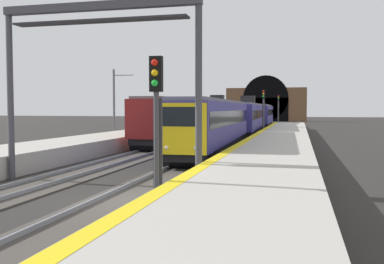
{
  "coord_description": "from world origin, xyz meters",
  "views": [
    {
      "loc": [
        -14.13,
        -5.98,
        3.23
      ],
      "look_at": [
        11.18,
        0.22,
        1.84
      ],
      "focal_mm": 41.11,
      "sensor_mm": 36.0,
      "label": 1
    }
  ],
  "objects_px": {
    "catenary_mast_near": "(114,104)",
    "train_adjacent_platform": "(202,116)",
    "railway_signal_mid": "(264,108)",
    "railway_signal_far": "(278,107)",
    "railway_signal_near": "(156,119)",
    "overhead_signal_gantry": "(99,48)",
    "train_main_approaching": "(248,117)"
  },
  "relations": [
    {
      "from": "train_adjacent_platform",
      "to": "overhead_signal_gantry",
      "type": "height_order",
      "value": "overhead_signal_gantry"
    },
    {
      "from": "train_adjacent_platform",
      "to": "railway_signal_mid",
      "type": "height_order",
      "value": "railway_signal_mid"
    },
    {
      "from": "train_main_approaching",
      "to": "overhead_signal_gantry",
      "type": "bearing_deg",
      "value": -5.15
    },
    {
      "from": "train_adjacent_platform",
      "to": "overhead_signal_gantry",
      "type": "bearing_deg",
      "value": -174.8
    },
    {
      "from": "railway_signal_mid",
      "to": "railway_signal_far",
      "type": "distance_m",
      "value": 37.71
    },
    {
      "from": "train_adjacent_platform",
      "to": "railway_signal_near",
      "type": "xyz_separation_m",
      "value": [
        -35.8,
        -6.55,
        0.55
      ]
    },
    {
      "from": "railway_signal_near",
      "to": "overhead_signal_gantry",
      "type": "bearing_deg",
      "value": -139.42
    },
    {
      "from": "railway_signal_near",
      "to": "catenary_mast_near",
      "type": "bearing_deg",
      "value": -153.93
    },
    {
      "from": "railway_signal_near",
      "to": "railway_signal_far",
      "type": "relative_size",
      "value": 0.8
    },
    {
      "from": "train_adjacent_platform",
      "to": "railway_signal_near",
      "type": "bearing_deg",
      "value": -168.79
    },
    {
      "from": "train_main_approaching",
      "to": "railway_signal_near",
      "type": "bearing_deg",
      "value": 1.36
    },
    {
      "from": "overhead_signal_gantry",
      "to": "train_adjacent_platform",
      "type": "bearing_deg",
      "value": 4.35
    },
    {
      "from": "train_adjacent_platform",
      "to": "railway_signal_mid",
      "type": "relative_size",
      "value": 6.86
    },
    {
      "from": "railway_signal_mid",
      "to": "overhead_signal_gantry",
      "type": "distance_m",
      "value": 35.39
    },
    {
      "from": "train_main_approaching",
      "to": "train_adjacent_platform",
      "type": "relative_size",
      "value": 1.67
    },
    {
      "from": "catenary_mast_near",
      "to": "train_adjacent_platform",
      "type": "bearing_deg",
      "value": -41.57
    },
    {
      "from": "railway_signal_far",
      "to": "railway_signal_near",
      "type": "bearing_deg",
      "value": 0.0
    },
    {
      "from": "train_main_approaching",
      "to": "railway_signal_near",
      "type": "xyz_separation_m",
      "value": [
        -39.77,
        -1.84,
        0.71
      ]
    },
    {
      "from": "railway_signal_near",
      "to": "railway_signal_mid",
      "type": "relative_size",
      "value": 0.87
    },
    {
      "from": "railway_signal_mid",
      "to": "catenary_mast_near",
      "type": "relative_size",
      "value": 0.77
    },
    {
      "from": "railway_signal_far",
      "to": "overhead_signal_gantry",
      "type": "height_order",
      "value": "overhead_signal_gantry"
    },
    {
      "from": "railway_signal_near",
      "to": "railway_signal_far",
      "type": "xyz_separation_m",
      "value": [
        77.66,
        0.0,
        0.67
      ]
    },
    {
      "from": "railway_signal_mid",
      "to": "overhead_signal_gantry",
      "type": "xyz_separation_m",
      "value": [
        -35.05,
        4.19,
        2.53
      ]
    },
    {
      "from": "train_main_approaching",
      "to": "train_adjacent_platform",
      "type": "bearing_deg",
      "value": -51.14
    },
    {
      "from": "train_main_approaching",
      "to": "railway_signal_mid",
      "type": "xyz_separation_m",
      "value": [
        0.17,
        -1.84,
        1.09
      ]
    },
    {
      "from": "railway_signal_mid",
      "to": "railway_signal_far",
      "type": "height_order",
      "value": "railway_signal_far"
    },
    {
      "from": "railway_signal_far",
      "to": "catenary_mast_near",
      "type": "height_order",
      "value": "catenary_mast_near"
    },
    {
      "from": "train_main_approaching",
      "to": "railway_signal_mid",
      "type": "relative_size",
      "value": 11.44
    },
    {
      "from": "railway_signal_mid",
      "to": "train_adjacent_platform",
      "type": "bearing_deg",
      "value": -57.69
    },
    {
      "from": "train_adjacent_platform",
      "to": "railway_signal_far",
      "type": "relative_size",
      "value": 6.25
    },
    {
      "from": "train_main_approaching",
      "to": "catenary_mast_near",
      "type": "relative_size",
      "value": 8.82
    },
    {
      "from": "catenary_mast_near",
      "to": "train_main_approaching",
      "type": "bearing_deg",
      "value": -44.6
    }
  ]
}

